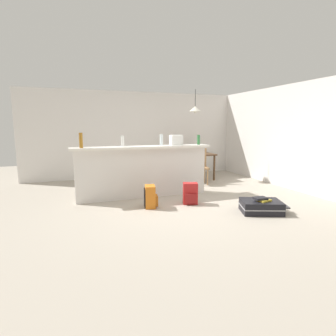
% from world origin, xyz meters
% --- Properties ---
extents(ground_plane, '(13.00, 13.00, 0.05)m').
position_xyz_m(ground_plane, '(0.00, 0.00, -0.03)').
color(ground_plane, '#ADA393').
extents(wall_back, '(6.60, 0.10, 2.50)m').
position_xyz_m(wall_back, '(0.00, 3.05, 1.25)').
color(wall_back, silver).
rests_on(wall_back, ground_plane).
extents(wall_right, '(0.10, 6.00, 2.50)m').
position_xyz_m(wall_right, '(3.05, 0.30, 1.25)').
color(wall_right, silver).
rests_on(wall_right, ground_plane).
extents(partition_half_wall, '(2.80, 0.20, 1.05)m').
position_xyz_m(partition_half_wall, '(-0.52, 0.59, 0.52)').
color(partition_half_wall, silver).
rests_on(partition_half_wall, ground_plane).
extents(bar_countertop, '(2.96, 0.40, 0.05)m').
position_xyz_m(bar_countertop, '(-0.52, 0.59, 1.07)').
color(bar_countertop, white).
rests_on(bar_countertop, partition_half_wall).
extents(bottle_amber, '(0.07, 0.07, 0.29)m').
position_xyz_m(bottle_amber, '(-1.76, 0.53, 1.25)').
color(bottle_amber, '#9E661E').
rests_on(bottle_amber, bar_countertop).
extents(bottle_white, '(0.06, 0.06, 0.22)m').
position_xyz_m(bottle_white, '(-0.93, 0.68, 1.21)').
color(bottle_white, silver).
rests_on(bottle_white, bar_countertop).
extents(bottle_clear, '(0.07, 0.07, 0.24)m').
position_xyz_m(bottle_clear, '(-0.11, 0.62, 1.22)').
color(bottle_clear, silver).
rests_on(bottle_clear, bar_countertop).
extents(bottle_green, '(0.06, 0.06, 0.22)m').
position_xyz_m(bottle_green, '(0.77, 0.59, 1.21)').
color(bottle_green, '#2D6B38').
rests_on(bottle_green, bar_countertop).
extents(grocery_bag, '(0.26, 0.18, 0.22)m').
position_xyz_m(grocery_bag, '(0.24, 0.62, 1.21)').
color(grocery_bag, silver).
rests_on(grocery_bag, bar_countertop).
extents(dining_table, '(1.10, 0.80, 0.74)m').
position_xyz_m(dining_table, '(1.30, 1.97, 0.65)').
color(dining_table, '#4C331E').
rests_on(dining_table, ground_plane).
extents(dining_chair_near_partition, '(0.48, 0.48, 0.93)m').
position_xyz_m(dining_chair_near_partition, '(1.22, 1.40, 0.52)').
color(dining_chair_near_partition, '#9E754C').
rests_on(dining_chair_near_partition, ground_plane).
extents(dining_chair_far_side, '(0.43, 0.43, 0.93)m').
position_xyz_m(dining_chair_far_side, '(1.39, 2.55, 0.52)').
color(dining_chair_far_side, '#9E754C').
rests_on(dining_chair_far_side, ground_plane).
extents(pendant_lamp, '(0.34, 0.34, 0.64)m').
position_xyz_m(pendant_lamp, '(1.35, 1.99, 1.98)').
color(pendant_lamp, black).
extents(suitcase_flat_black, '(0.89, 0.71, 0.22)m').
position_xyz_m(suitcase_flat_black, '(1.17, -1.15, 0.11)').
color(suitcase_flat_black, black).
rests_on(suitcase_flat_black, ground_plane).
extents(backpack_orange, '(0.29, 0.31, 0.42)m').
position_xyz_m(backpack_orange, '(-0.59, -0.18, 0.20)').
color(backpack_orange, orange).
rests_on(backpack_orange, ground_plane).
extents(backpack_red, '(0.32, 0.30, 0.42)m').
position_xyz_m(backpack_red, '(0.21, -0.23, 0.20)').
color(backpack_red, red).
rests_on(backpack_red, ground_plane).
extents(book_stack, '(0.29, 0.22, 0.07)m').
position_xyz_m(book_stack, '(1.16, -1.17, 0.25)').
color(book_stack, gold).
rests_on(book_stack, suitcase_flat_black).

